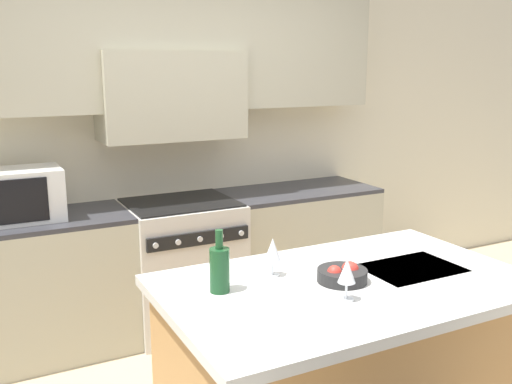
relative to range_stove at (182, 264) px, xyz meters
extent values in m
cube|color=beige|center=(0.00, 0.36, 0.89)|extent=(10.00, 0.06, 2.70)
cube|color=#B2AD93|center=(0.00, 0.16, 1.51)|extent=(3.14, 0.34, 0.85)
cube|color=#B2AD93|center=(0.00, 0.13, 1.19)|extent=(0.99, 0.40, 0.60)
cube|color=#B2AD93|center=(-0.98, 0.02, -0.02)|extent=(1.19, 0.62, 0.88)
cube|color=#333338|center=(-0.98, 0.02, 0.44)|extent=(1.19, 0.62, 0.03)
cube|color=#B2AD93|center=(0.98, 0.02, -0.02)|extent=(1.19, 0.62, 0.88)
cube|color=#333338|center=(0.98, 0.02, 0.44)|extent=(1.19, 0.62, 0.03)
cube|color=beige|center=(0.00, 0.00, -0.01)|extent=(0.77, 0.66, 0.91)
cube|color=black|center=(0.00, 0.00, 0.46)|extent=(0.74, 0.61, 0.01)
cube|color=black|center=(0.00, -0.34, 0.29)|extent=(0.71, 0.02, 0.09)
cylinder|color=silver|center=(-0.30, -0.35, 0.29)|extent=(0.04, 0.02, 0.04)
cylinder|color=silver|center=(-0.15, -0.35, 0.29)|extent=(0.04, 0.02, 0.04)
cylinder|color=silver|center=(0.00, -0.35, 0.29)|extent=(0.04, 0.02, 0.04)
cylinder|color=silver|center=(0.15, -0.35, 0.29)|extent=(0.04, 0.02, 0.04)
cylinder|color=silver|center=(0.30, -0.35, 0.29)|extent=(0.04, 0.02, 0.04)
cube|color=silver|center=(-1.05, 0.02, 0.61)|extent=(0.53, 0.36, 0.32)
cube|color=black|center=(-1.10, -0.16, 0.61)|extent=(0.41, 0.01, 0.26)
cube|color=#B7844C|center=(0.11, -1.81, -0.01)|extent=(1.50, 0.90, 0.90)
cube|color=silver|center=(0.11, -1.81, 0.46)|extent=(1.60, 0.98, 0.04)
cube|color=#2D2D30|center=(0.47, -1.81, 0.47)|extent=(0.44, 0.32, 0.01)
cylinder|color=#B2B2B7|center=(0.47, -1.62, 0.48)|extent=(0.02, 0.02, 0.00)
cylinder|color=#194723|center=(-0.43, -1.66, 0.57)|extent=(0.08, 0.08, 0.18)
cylinder|color=#194723|center=(-0.43, -1.66, 0.70)|extent=(0.03, 0.03, 0.08)
cylinder|color=white|center=(-0.02, -1.97, 0.48)|extent=(0.06, 0.06, 0.01)
cylinder|color=white|center=(-0.02, -1.97, 0.52)|extent=(0.01, 0.01, 0.07)
cone|color=white|center=(-0.02, -1.97, 0.60)|extent=(0.07, 0.07, 0.10)
cylinder|color=white|center=(-0.15, -1.60, 0.48)|extent=(0.06, 0.06, 0.01)
cylinder|color=white|center=(-0.15, -1.60, 0.52)|extent=(0.01, 0.01, 0.07)
cone|color=white|center=(-0.15, -1.60, 0.60)|extent=(0.07, 0.07, 0.10)
cylinder|color=black|center=(0.08, -1.80, 0.51)|extent=(0.22, 0.22, 0.05)
sphere|color=red|center=(0.04, -1.80, 0.53)|extent=(0.06, 0.06, 0.06)
sphere|color=red|center=(0.13, -1.80, 0.53)|extent=(0.08, 0.08, 0.08)
camera|label=1|loc=(-1.30, -3.69, 1.39)|focal=40.00mm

